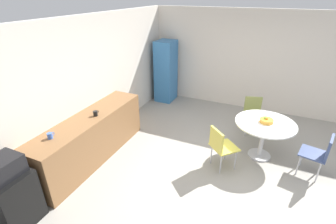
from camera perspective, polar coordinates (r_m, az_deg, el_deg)
name	(u,v)px	position (r m, az deg, el deg)	size (l,w,h in m)	color
ground_plane	(235,173)	(4.74, 15.37, -13.59)	(6.00, 6.00, 0.00)	#9E998E
wall_back	(93,83)	(5.21, -17.03, 6.61)	(6.00, 0.10, 2.60)	silver
wall_side_right	(263,63)	(6.88, 21.23, 10.70)	(0.10, 6.00, 2.60)	silver
counter_block	(92,138)	(4.92, -17.44, -5.75)	(2.59, 0.60, 0.90)	brown
mini_fridge	(12,200)	(4.15, -32.59, -16.86)	(0.54, 0.54, 0.81)	black
microwave	(0,169)	(3.84, -34.56, -10.87)	(0.48, 0.38, 0.26)	black
locker_cabinet	(166,71)	(7.16, -0.51, 9.47)	(0.60, 0.50, 1.74)	#3372B2
round_table	(264,129)	(4.99, 21.58, -3.70)	(1.11, 1.11, 0.76)	silver
chair_olive	(253,111)	(5.87, 19.23, 0.24)	(0.53, 0.53, 0.83)	silver
chair_yellow	(220,144)	(4.48, 12.11, -7.39)	(0.59, 0.59, 0.83)	silver
chair_navy	(321,152)	(4.94, 32.14, -7.85)	(0.51, 0.51, 0.83)	silver
fruit_bowl	(266,121)	(4.92, 22.03, -1.86)	(0.24, 0.24, 0.11)	gold
mug_white	(50,136)	(4.24, -25.85, -5.01)	(0.13, 0.08, 0.09)	#3F66BF
mug_green	(96,113)	(4.69, -16.58, -0.31)	(0.13, 0.08, 0.09)	black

